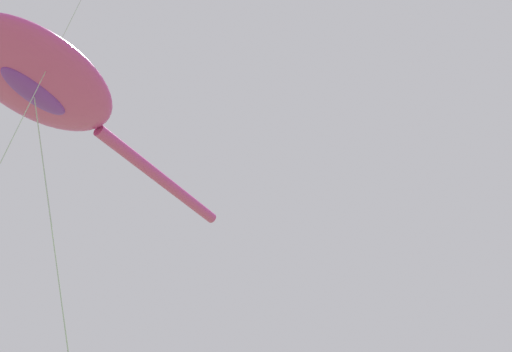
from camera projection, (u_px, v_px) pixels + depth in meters
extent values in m
ellipsoid|color=#CC3899|center=(39.00, 79.00, 11.54)|extent=(4.12, 3.01, 1.01)
cylinder|color=#CC3899|center=(163.00, 180.00, 14.94)|extent=(5.67, 0.46, 0.37)
ellipsoid|color=purple|center=(34.00, 92.00, 11.28)|extent=(1.80, 0.74, 0.37)
cylinder|color=#B2B2B7|center=(58.00, 275.00, 8.16)|extent=(1.14, 3.76, 9.69)
cylinder|color=#B2B2B7|center=(80.00, 2.00, 12.91)|extent=(2.66, 1.61, 25.90)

